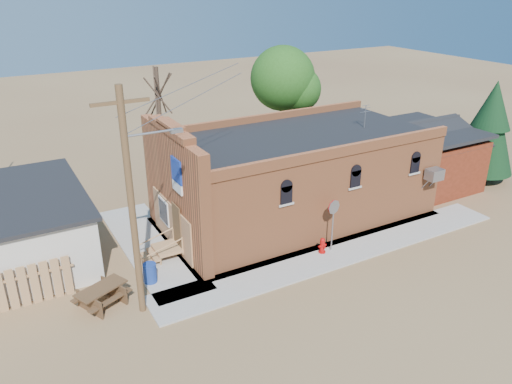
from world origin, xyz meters
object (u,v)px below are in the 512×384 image
utility_pole (133,201)px  trash_barrel (150,273)px  stop_sign (333,212)px  fire_hydrant (322,245)px  picnic_table (102,294)px  brick_bar (292,177)px

utility_pole → trash_barrel: utility_pole is taller
utility_pole → stop_sign: utility_pole is taller
fire_hydrant → trash_barrel: (-7.98, 1.61, 0.06)m
utility_pole → fire_hydrant: bearing=0.5°
picnic_table → stop_sign: bearing=-29.5°
brick_bar → stop_sign: size_ratio=6.19×
utility_pole → brick_bar: bearing=23.7°
stop_sign → trash_barrel: 8.81m
brick_bar → fire_hydrant: brick_bar is taller
brick_bar → picnic_table: (-11.14, -3.18, -1.79)m
fire_hydrant → picnic_table: size_ratio=0.32×
stop_sign → fire_hydrant: bearing=-168.8°
stop_sign → picnic_table: size_ratio=1.08×
fire_hydrant → trash_barrel: 8.14m
utility_pole → fire_hydrant: (8.83, 0.08, -4.31)m
trash_barrel → picnic_table: size_ratio=0.36×
stop_sign → brick_bar: bearing=96.3°
utility_pole → fire_hydrant: utility_pole is taller
brick_bar → utility_pole: size_ratio=1.82×
stop_sign → trash_barrel: size_ratio=3.01×
utility_pole → picnic_table: bearing=140.6°
fire_hydrant → brick_bar: bearing=72.6°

